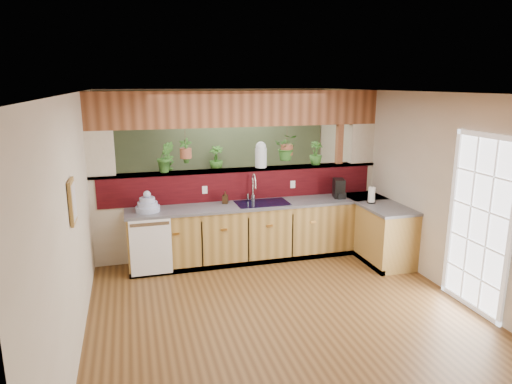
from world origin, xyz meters
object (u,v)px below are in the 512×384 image
object	(u,v)px
soap_dispenser	(225,197)
shelving_console	(201,196)
dish_stack	(148,205)
paper_towel	(372,195)
coffee_maker	(339,189)
glass_jar	(261,155)
faucet	(253,186)

from	to	relation	value
soap_dispenser	shelving_console	xyz separation A→B (m)	(-0.05, 2.14, -0.50)
dish_stack	paper_towel	xyz separation A→B (m)	(3.36, -0.45, 0.03)
soap_dispenser	coffee_maker	distance (m)	1.86
soap_dispenser	paper_towel	world-z (taller)	paper_towel
coffee_maker	paper_towel	bearing A→B (deg)	-38.69
paper_towel	glass_jar	size ratio (longest dim) A/B	0.64
paper_towel	glass_jar	distance (m)	1.85
coffee_maker	paper_towel	xyz separation A→B (m)	(0.34, -0.45, -0.02)
faucet	soap_dispenser	size ratio (longest dim) A/B	2.30
shelving_console	coffee_maker	bearing A→B (deg)	-52.67
soap_dispenser	coffee_maker	world-z (taller)	coffee_maker
dish_stack	glass_jar	world-z (taller)	glass_jar
dish_stack	coffee_maker	size ratio (longest dim) A/B	1.15
paper_towel	shelving_console	world-z (taller)	paper_towel
paper_towel	shelving_console	bearing A→B (deg)	129.37
faucet	soap_dispenser	world-z (taller)	faucet
glass_jar	shelving_console	size ratio (longest dim) A/B	0.28
glass_jar	paper_towel	bearing A→B (deg)	-28.26
coffee_maker	shelving_console	bearing A→B (deg)	144.58
dish_stack	soap_dispenser	xyz separation A→B (m)	(1.18, 0.14, 0.00)
dish_stack	paper_towel	bearing A→B (deg)	-7.60
soap_dispenser	shelving_console	size ratio (longest dim) A/B	0.13
dish_stack	coffee_maker	bearing A→B (deg)	0.04
paper_towel	dish_stack	bearing A→B (deg)	172.40
glass_jar	shelving_console	bearing A→B (deg)	110.10
dish_stack	faucet	bearing A→B (deg)	5.79
coffee_maker	paper_towel	distance (m)	0.56
dish_stack	paper_towel	distance (m)	3.39
coffee_maker	glass_jar	distance (m)	1.39
glass_jar	shelving_console	distance (m)	2.30
paper_towel	glass_jar	world-z (taller)	glass_jar
dish_stack	soap_dispenser	bearing A→B (deg)	6.68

